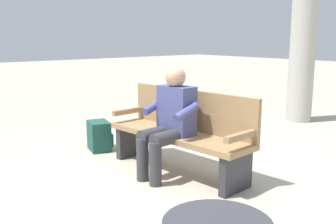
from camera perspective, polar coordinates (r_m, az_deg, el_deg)
The scene contains 5 objects.
ground_plane at distance 4.39m, azimuth 1.34°, elevation -8.71°, with size 40.00×40.00×0.00m, color #B7AD99.
bench_near at distance 4.31m, azimuth 2.03°, elevation -2.73°, with size 1.83×0.60×0.90m.
person_seated at distance 4.09m, azimuth 0.16°, elevation -1.06°, with size 0.59×0.59×1.18m.
backpack at distance 5.22m, azimuth -10.04°, elevation -3.48°, with size 0.41×0.36×0.39m.
support_pillar at distance 7.22m, azimuth 19.57°, elevation 14.98°, with size 0.44×0.44×4.11m, color #B2AFA8.
Camera 1 is at (-3.09, 2.74, 1.49)m, focal length 41.51 mm.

